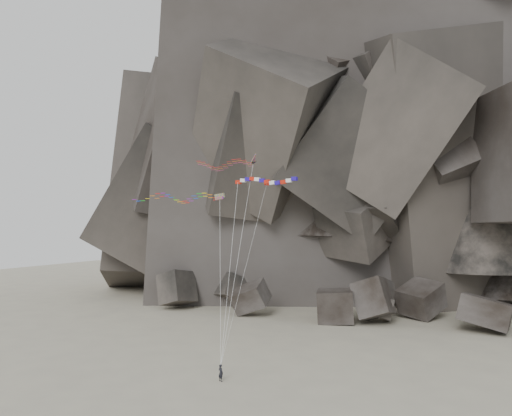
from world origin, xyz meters
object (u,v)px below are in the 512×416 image
at_px(parafoil_kite, 173,197).
at_px(pennant_kite, 258,216).
at_px(kite_flyer, 221,372).
at_px(delta_kite, 222,164).
at_px(banner_kite, 265,182).

distance_m(parafoil_kite, pennant_kite, 11.78).
height_order(kite_flyer, delta_kite, delta_kite).
relative_size(delta_kite, parafoil_kite, 1.26).
bearing_deg(pennant_kite, delta_kite, 144.71).
bearing_deg(delta_kite, kite_flyer, -65.43).
bearing_deg(pennant_kite, kite_flyer, -112.50).
height_order(delta_kite, pennant_kite, delta_kite).
height_order(delta_kite, parafoil_kite, delta_kite).
xyz_separation_m(delta_kite, parafoil_kite, (-5.43, -2.74, -4.20)).
xyz_separation_m(delta_kite, banner_kite, (6.60, -1.94, -2.62)).
xyz_separation_m(kite_flyer, banner_kite, (1.80, 7.49, 19.98)).
relative_size(kite_flyer, delta_kite, 0.08).
bearing_deg(delta_kite, banner_kite, -18.83).
bearing_deg(banner_kite, kite_flyer, -99.98).
bearing_deg(parafoil_kite, delta_kite, 31.07).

